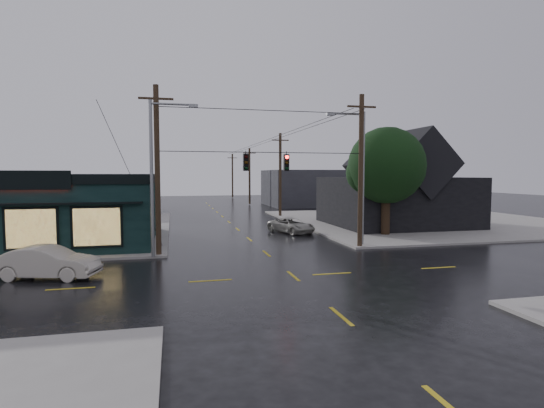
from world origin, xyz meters
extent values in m
plane|color=black|center=(0.00, 0.00, 0.00)|extent=(160.00, 160.00, 0.00)
cube|color=gray|center=(20.00, 20.00, 0.07)|extent=(28.00, 28.00, 0.15)
cube|color=black|center=(-15.00, 13.00, 2.25)|extent=(16.00, 12.00, 4.20)
cube|color=black|center=(-15.00, 13.00, 4.65)|extent=(16.30, 12.30, 0.60)
cube|color=black|center=(15.00, 17.00, 2.40)|extent=(12.00, 11.00, 4.50)
cylinder|color=black|center=(10.90, 11.22, 2.21)|extent=(0.70, 0.70, 4.12)
sphere|color=black|center=(10.90, 11.22, 5.64)|extent=(6.07, 6.07, 6.07)
cylinder|color=black|center=(0.00, 6.50, 6.30)|extent=(13.00, 0.04, 0.04)
cube|color=#3B322B|center=(-14.00, 40.00, 2.20)|extent=(12.00, 10.00, 4.40)
cube|color=#2A2A2F|center=(16.00, 45.00, 2.80)|extent=(14.00, 12.00, 5.60)
imported|color=#B7B0A1|center=(-11.47, 2.19, 0.77)|extent=(4.94, 2.74, 1.54)
imported|color=gray|center=(4.06, 14.69, 0.63)|extent=(3.73, 5.00, 1.26)
camera|label=1|loc=(-5.64, -19.49, 4.93)|focal=28.00mm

